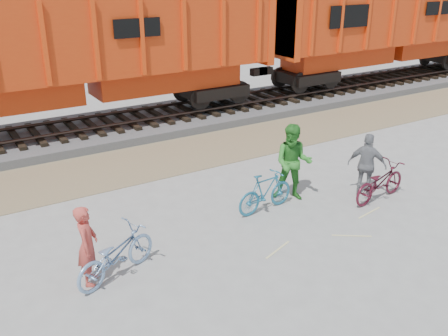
{
  "coord_description": "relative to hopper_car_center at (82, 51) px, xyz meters",
  "views": [
    {
      "loc": [
        -6.86,
        -8.14,
        5.73
      ],
      "look_at": [
        -0.96,
        1.5,
        1.11
      ],
      "focal_mm": 40.0,
      "sensor_mm": 36.0,
      "label": 1
    }
  ],
  "objects": [
    {
      "name": "ballast_bed",
      "position": [
        2.01,
        0.0,
        -2.86
      ],
      "size": [
        120.0,
        4.0,
        0.3
      ],
      "primitive_type": "cube",
      "color": "slate",
      "rests_on": "ground"
    },
    {
      "name": "gravel_strip",
      "position": [
        2.01,
        -3.5,
        -3.0
      ],
      "size": [
        120.0,
        3.0,
        0.02
      ],
      "primitive_type": "cube",
      "color": "#8C7657",
      "rests_on": "ground"
    },
    {
      "name": "person_solo",
      "position": [
        -2.8,
        -8.82,
        -2.19
      ],
      "size": [
        0.61,
        0.7,
        1.62
      ],
      "primitive_type": "imported",
      "rotation": [
        0.0,
        0.0,
        1.11
      ],
      "color": "#C14238",
      "rests_on": "ground"
    },
    {
      "name": "ground",
      "position": [
        2.01,
        -9.0,
        -3.01
      ],
      "size": [
        120.0,
        120.0,
        0.0
      ],
      "primitive_type": "plane",
      "color": "#9E9E99",
      "rests_on": "ground"
    },
    {
      "name": "hopper_car_right",
      "position": [
        15.0,
        0.0,
        0.0
      ],
      "size": [
        14.0,
        3.13,
        4.65
      ],
      "color": "black",
      "rests_on": "track"
    },
    {
      "name": "person_woman",
      "position": [
        4.67,
        -8.76,
        -2.15
      ],
      "size": [
        0.91,
        1.07,
        1.71
      ],
      "primitive_type": "imported",
      "rotation": [
        0.0,
        0.0,
        2.16
      ],
      "color": "slate",
      "rests_on": "ground"
    },
    {
      "name": "track",
      "position": [
        2.01,
        0.0,
        -2.53
      ],
      "size": [
        120.0,
        2.6,
        0.24
      ],
      "color": "black",
      "rests_on": "ballast_bed"
    },
    {
      "name": "hopper_car_center",
      "position": [
        0.0,
        0.0,
        0.0
      ],
      "size": [
        14.0,
        3.13,
        4.65
      ],
      "color": "black",
      "rests_on": "track"
    },
    {
      "name": "bicycle_maroon",
      "position": [
        4.77,
        -9.16,
        -2.51
      ],
      "size": [
        1.96,
        0.88,
        0.99
      ],
      "primitive_type": "imported",
      "rotation": [
        0.0,
        0.0,
        1.69
      ],
      "color": "#4C1321",
      "rests_on": "ground"
    },
    {
      "name": "person_man",
      "position": [
        2.87,
        -7.92,
        -1.99
      ],
      "size": [
        1.25,
        1.23,
        2.03
      ],
      "primitive_type": "imported",
      "rotation": [
        0.0,
        0.0,
        -0.72
      ],
      "color": "#2C7D27",
      "rests_on": "ground"
    },
    {
      "name": "bicycle_teal",
      "position": [
        1.87,
        -8.12,
        -2.5
      ],
      "size": [
        1.73,
        0.64,
        1.02
      ],
      "primitive_type": "imported",
      "rotation": [
        0.0,
        0.0,
        1.67
      ],
      "color": "#206A8A",
      "rests_on": "ground"
    },
    {
      "name": "bicycle_blue",
      "position": [
        -2.3,
        -8.92,
        -2.5
      ],
      "size": [
        2.02,
        1.33,
        1.0
      ],
      "primitive_type": "imported",
      "rotation": [
        0.0,
        0.0,
        1.95
      ],
      "color": "#779AC6",
      "rests_on": "ground"
    }
  ]
}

